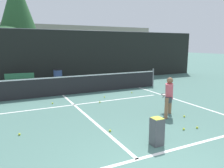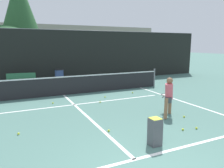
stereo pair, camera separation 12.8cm
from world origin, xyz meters
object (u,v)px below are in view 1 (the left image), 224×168
courtside_bench (20,80)px  player_practicing (169,95)px  ball_hopper (157,131)px  parked_car (9,70)px  trash_bin (58,77)px

courtside_bench → player_practicing: bearing=-53.3°
player_practicing → ball_hopper: 2.52m
ball_hopper → courtside_bench: courtside_bench is taller
player_practicing → courtside_bench: player_practicing is taller
courtside_bench → parked_car: size_ratio=0.38×
trash_bin → parked_car: parked_car is taller
ball_hopper → parked_car: 14.41m
ball_hopper → trash_bin: trash_bin is taller
player_practicing → parked_car: bearing=73.7°
courtside_bench → trash_bin: bearing=8.0°
player_practicing → trash_bin: bearing=68.2°
player_practicing → ball_hopper: bearing=-174.6°
ball_hopper → trash_bin: bearing=92.5°
player_practicing → courtside_bench: (-4.44, 7.66, -0.29)m
parked_car → courtside_bench: bearing=-84.4°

